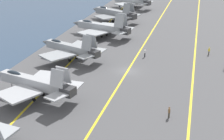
{
  "coord_description": "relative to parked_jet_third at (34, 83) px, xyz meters",
  "views": [
    {
      "loc": [
        -58.63,
        -13.02,
        24.76
      ],
      "look_at": [
        -6.37,
        1.33,
        2.9
      ],
      "focal_mm": 55.0,
      "sensor_mm": 36.0,
      "label": 1
    }
  ],
  "objects": [
    {
      "name": "crew_brown_vest",
      "position": [
        -0.7,
        -21.16,
        -1.67
      ],
      "size": [
        0.44,
        0.35,
        1.71
      ],
      "color": "#383328",
      "rests_on": "carrier_deck"
    },
    {
      "name": "parked_jet_seventh",
      "position": [
        71.0,
        0.14,
        -0.07
      ],
      "size": [
        13.31,
        15.52,
        6.41
      ],
      "color": "#9EA3A8",
      "rests_on": "carrier_deck"
    },
    {
      "name": "parked_jet_sixth",
      "position": [
        51.76,
        1.08,
        -0.16
      ],
      "size": [
        12.71,
        16.35,
        6.01
      ],
      "color": "gray",
      "rests_on": "carrier_deck"
    },
    {
      "name": "crew_yellow_vest",
      "position": [
        28.41,
        -26.27,
        -1.71
      ],
      "size": [
        0.45,
        0.38,
        1.64
      ],
      "color": "#4C473D",
      "rests_on": "carrier_deck"
    },
    {
      "name": "parked_jet_fifth",
      "position": [
        35.78,
        -0.03,
        -0.26
      ],
      "size": [
        13.78,
        16.86,
        6.38
      ],
      "color": "#9EA3A8",
      "rests_on": "carrier_deck"
    },
    {
      "name": "carrier_deck",
      "position": [
        14.93,
        -11.62,
        -2.81
      ],
      "size": [
        187.75,
        43.93,
        0.4
      ],
      "primitive_type": "cube",
      "color": "#4C4C4F",
      "rests_on": "ground"
    },
    {
      "name": "deck_stripe_edge_line",
      "position": [
        14.93,
        0.46,
        -2.61
      ],
      "size": [
        168.82,
        7.97,
        0.01
      ],
      "primitive_type": "cube",
      "rotation": [
        0.0,
        0.0,
        0.05
      ],
      "color": "yellow",
      "rests_on": "carrier_deck"
    },
    {
      "name": "deck_stripe_foul_line",
      "position": [
        14.93,
        -23.71,
        -2.61
      ],
      "size": [
        168.94,
        3.96,
        0.01
      ],
      "primitive_type": "cube",
      "rotation": [
        0.0,
        0.0,
        0.02
      ],
      "color": "yellow",
      "rests_on": "carrier_deck"
    },
    {
      "name": "crew_white_vest",
      "position": [
        23.45,
        -13.33,
        -1.65
      ],
      "size": [
        0.44,
        0.36,
        1.75
      ],
      "color": "#232328",
      "rests_on": "carrier_deck"
    },
    {
      "name": "parked_jet_third",
      "position": [
        0.0,
        0.0,
        0.0
      ],
      "size": [
        12.63,
        15.98,
        6.04
      ],
      "color": "#A8AAAF",
      "rests_on": "carrier_deck"
    },
    {
      "name": "deck_stripe_centerline",
      "position": [
        14.93,
        -11.62,
        -2.61
      ],
      "size": [
        168.97,
        0.36,
        0.01
      ],
      "primitive_type": "cube",
      "color": "yellow",
      "rests_on": "carrier_deck"
    },
    {
      "name": "parked_jet_fourth",
      "position": [
        17.88,
        1.07,
        -0.18
      ],
      "size": [
        13.82,
        15.24,
        6.07
      ],
      "color": "#93999E",
      "rests_on": "carrier_deck"
    },
    {
      "name": "ground_plane",
      "position": [
        14.93,
        -11.62,
        -3.01
      ],
      "size": [
        2000.0,
        2000.0,
        0.0
      ],
      "primitive_type": "plane",
      "color": "#2D425B"
    }
  ]
}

